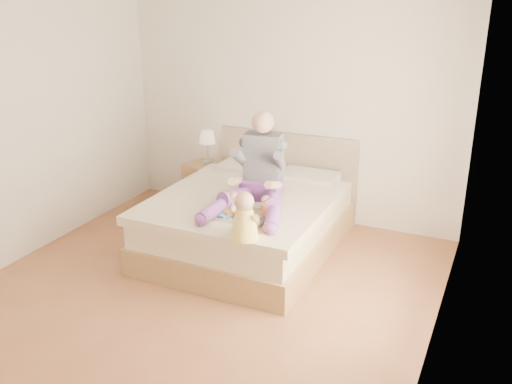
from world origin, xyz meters
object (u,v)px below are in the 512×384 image
at_px(tray, 244,214).
at_px(baby, 245,219).
at_px(bed, 251,218).
at_px(nightstand, 206,185).
at_px(adult, 258,176).

height_order(tray, baby, baby).
xyz_separation_m(bed, tray, (0.22, -0.63, 0.32)).
distance_m(nightstand, tray, 1.91).
height_order(bed, baby, baby).
height_order(adult, tray, adult).
bearing_deg(baby, tray, 109.51).
relative_size(bed, adult, 1.93).
distance_m(nightstand, adult, 1.67).
xyz_separation_m(bed, adult, (0.18, -0.23, 0.56)).
bearing_deg(baby, bed, 104.78).
relative_size(nightstand, baby, 1.33).
xyz_separation_m(tray, baby, (0.21, -0.41, 0.14)).
distance_m(bed, nightstand, 1.28).
xyz_separation_m(bed, nightstand, (-1.00, 0.80, -0.04)).
relative_size(bed, nightstand, 3.96).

